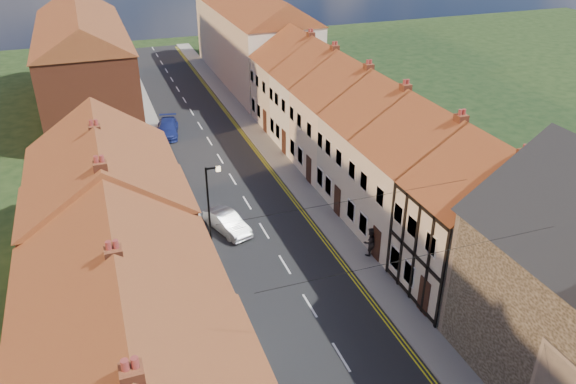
% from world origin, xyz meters
% --- Properties ---
extents(road, '(7.00, 90.00, 0.02)m').
position_xyz_m(road, '(0.00, 30.00, 0.01)').
color(road, black).
rests_on(road, ground).
extents(pavement_left, '(1.80, 90.00, 0.12)m').
position_xyz_m(pavement_left, '(-4.40, 30.00, 0.06)').
color(pavement_left, gray).
rests_on(pavement_left, ground).
extents(pavement_right, '(1.80, 90.00, 0.12)m').
position_xyz_m(pavement_right, '(4.40, 30.00, 0.06)').
color(pavement_right, gray).
rests_on(pavement_right, ground).
extents(cottage_r_tudor, '(8.30, 5.20, 9.00)m').
position_xyz_m(cottage_r_tudor, '(9.27, 12.70, 4.47)').
color(cottage_r_tudor, beige).
rests_on(cottage_r_tudor, ground).
extents(cottage_r_white_near, '(8.30, 6.00, 9.00)m').
position_xyz_m(cottage_r_white_near, '(9.30, 18.10, 4.47)').
color(cottage_r_white_near, beige).
rests_on(cottage_r_white_near, ground).
extents(cottage_r_cream_mid, '(8.30, 5.20, 9.00)m').
position_xyz_m(cottage_r_cream_mid, '(9.30, 23.50, 4.48)').
color(cottage_r_cream_mid, beige).
rests_on(cottage_r_cream_mid, ground).
extents(cottage_r_pink, '(8.30, 6.00, 9.00)m').
position_xyz_m(cottage_r_pink, '(9.30, 28.90, 4.47)').
color(cottage_r_pink, '#FFE7C9').
rests_on(cottage_r_pink, ground).
extents(cottage_r_white_far, '(8.30, 5.20, 9.00)m').
position_xyz_m(cottage_r_white_far, '(9.30, 34.30, 4.48)').
color(cottage_r_white_far, white).
rests_on(cottage_r_white_far, ground).
extents(cottage_r_cream_far, '(8.30, 6.00, 9.00)m').
position_xyz_m(cottage_r_cream_far, '(9.30, 39.70, 4.47)').
color(cottage_r_cream_far, beige).
rests_on(cottage_r_cream_far, ground).
extents(cottage_l_white, '(8.30, 6.90, 8.80)m').
position_xyz_m(cottage_l_white, '(-9.30, 11.95, 4.37)').
color(cottage_l_white, white).
rests_on(cottage_l_white, ground).
extents(cottage_l_brick_mid, '(8.30, 5.70, 9.10)m').
position_xyz_m(cottage_l_brick_mid, '(-9.30, 18.05, 4.53)').
color(cottage_l_brick_mid, brown).
rests_on(cottage_l_brick_mid, ground).
extents(cottage_l_pink, '(8.30, 6.30, 8.80)m').
position_xyz_m(cottage_l_pink, '(-9.30, 23.85, 4.37)').
color(cottage_l_pink, '#FFE7C9').
rests_on(cottage_l_pink, ground).
extents(block_right_far, '(8.30, 24.20, 10.50)m').
position_xyz_m(block_right_far, '(9.30, 55.00, 5.29)').
color(block_right_far, beige).
rests_on(block_right_far, ground).
extents(block_left_far, '(8.30, 24.20, 10.50)m').
position_xyz_m(block_left_far, '(-9.30, 50.00, 5.29)').
color(block_left_far, brown).
rests_on(block_left_far, ground).
extents(lamppost, '(0.88, 0.15, 6.00)m').
position_xyz_m(lamppost, '(-3.81, 20.00, 3.54)').
color(lamppost, black).
rests_on(lamppost, pavement_left).
extents(car_mid, '(2.58, 4.14, 1.29)m').
position_xyz_m(car_mid, '(-2.24, 22.80, 0.64)').
color(car_mid, gray).
rests_on(car_mid, ground).
extents(car_far, '(2.66, 4.80, 1.32)m').
position_xyz_m(car_far, '(-3.20, 40.72, 0.66)').
color(car_far, navy).
rests_on(car_far, ground).
extents(pedestrian_right, '(0.98, 0.82, 1.83)m').
position_xyz_m(pedestrian_right, '(5.10, 17.11, 1.03)').
color(pedestrian_right, black).
rests_on(pedestrian_right, pavement_right).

